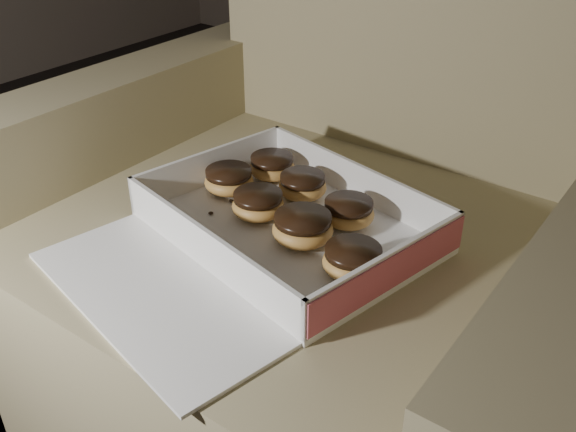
# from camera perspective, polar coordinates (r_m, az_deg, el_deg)

# --- Properties ---
(armchair) EXTENTS (0.87, 0.73, 0.91)m
(armchair) POSITION_cam_1_polar(r_m,az_deg,el_deg) (1.00, 3.08, -4.96)
(armchair) COLOR #8E835A
(armchair) RESTS_ON floor
(bakery_box) EXTENTS (0.44, 0.49, 0.06)m
(bakery_box) POSITION_cam_1_polar(r_m,az_deg,el_deg) (0.83, -1.83, -1.86)
(bakery_box) COLOR white
(bakery_box) RESTS_ON armchair
(donut_a) EXTENTS (0.07, 0.07, 0.04)m
(donut_a) POSITION_cam_1_polar(r_m,az_deg,el_deg) (0.86, 5.39, 0.35)
(donut_a) COLOR gold
(donut_a) RESTS_ON bakery_box
(donut_b) EXTENTS (0.07, 0.07, 0.04)m
(donut_b) POSITION_cam_1_polar(r_m,az_deg,el_deg) (0.92, 1.30, 2.73)
(donut_b) COLOR gold
(donut_b) RESTS_ON bakery_box
(donut_c) EXTENTS (0.07, 0.07, 0.04)m
(donut_c) POSITION_cam_1_polar(r_m,az_deg,el_deg) (0.94, -5.28, 3.21)
(donut_c) COLOR gold
(donut_c) RESTS_ON bakery_box
(donut_d) EXTENTS (0.07, 0.07, 0.04)m
(donut_d) POSITION_cam_1_polar(r_m,az_deg,el_deg) (0.98, -1.43, 4.45)
(donut_d) COLOR gold
(donut_d) RESTS_ON bakery_box
(donut_e) EXTENTS (0.07, 0.07, 0.04)m
(donut_e) POSITION_cam_1_polar(r_m,az_deg,el_deg) (0.77, 5.78, -3.94)
(donut_e) COLOR gold
(donut_e) RESTS_ON bakery_box
(donut_f) EXTENTS (0.07, 0.07, 0.04)m
(donut_f) POSITION_cam_1_polar(r_m,az_deg,el_deg) (0.88, -2.68, 1.07)
(donut_f) COLOR gold
(donut_f) RESTS_ON bakery_box
(donut_g) EXTENTS (0.08, 0.08, 0.04)m
(donut_g) POSITION_cam_1_polar(r_m,az_deg,el_deg) (0.82, 1.32, -1.06)
(donut_g) COLOR gold
(donut_g) RESTS_ON bakery_box
(crumb_a) EXTENTS (0.01, 0.01, 0.00)m
(crumb_a) POSITION_cam_1_polar(r_m,az_deg,el_deg) (0.92, -5.05, 1.35)
(crumb_a) COLOR black
(crumb_a) RESTS_ON bakery_box
(crumb_b) EXTENTS (0.01, 0.01, 0.00)m
(crumb_b) POSITION_cam_1_polar(r_m,az_deg,el_deg) (0.72, 0.08, -8.45)
(crumb_b) COLOR black
(crumb_b) RESTS_ON bakery_box
(crumb_c) EXTENTS (0.01, 0.01, 0.00)m
(crumb_c) POSITION_cam_1_polar(r_m,az_deg,el_deg) (0.73, -0.66, -7.77)
(crumb_c) COLOR black
(crumb_c) RESTS_ON bakery_box
(crumb_d) EXTENTS (0.01, 0.01, 0.00)m
(crumb_d) POSITION_cam_1_polar(r_m,az_deg,el_deg) (0.90, -6.88, 0.26)
(crumb_d) COLOR black
(crumb_d) RESTS_ON bakery_box
(crumb_e) EXTENTS (0.01, 0.01, 0.00)m
(crumb_e) POSITION_cam_1_polar(r_m,az_deg,el_deg) (0.78, -3.82, -4.71)
(crumb_e) COLOR black
(crumb_e) RESTS_ON bakery_box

